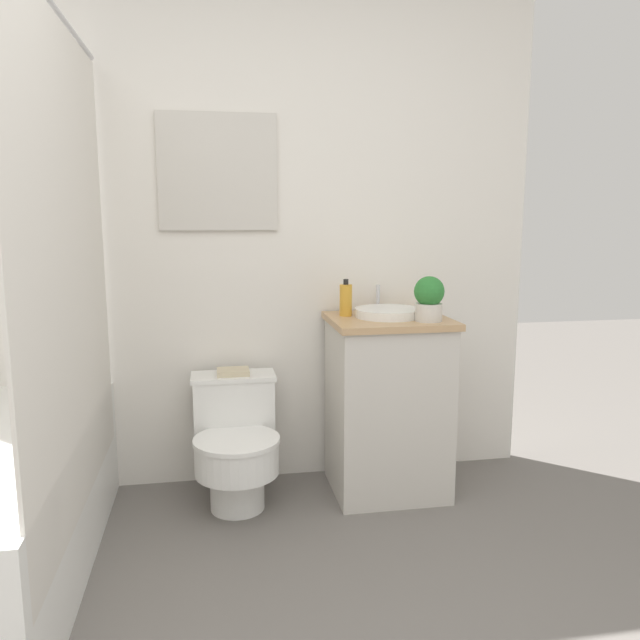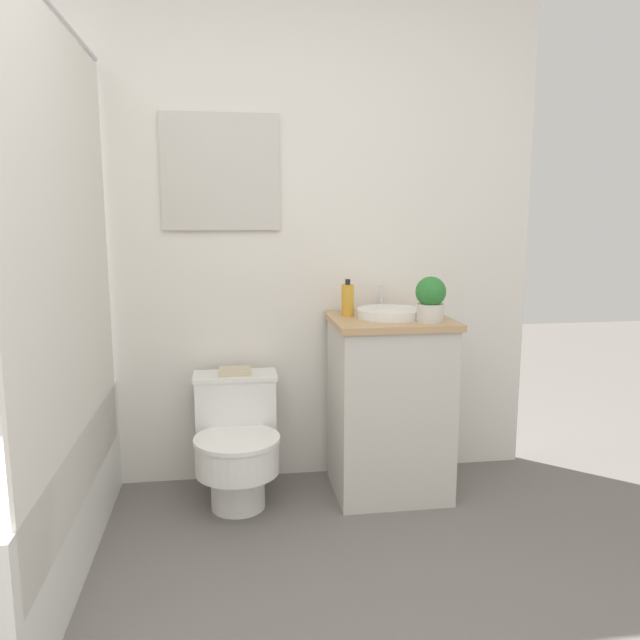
{
  "view_description": "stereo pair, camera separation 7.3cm",
  "coord_description": "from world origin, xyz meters",
  "px_view_note": "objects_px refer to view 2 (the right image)",
  "views": [
    {
      "loc": [
        -0.03,
        -0.98,
        1.31
      ],
      "look_at": [
        0.42,
        1.56,
        0.87
      ],
      "focal_mm": 35.0,
      "sensor_mm": 36.0,
      "label": 1
    },
    {
      "loc": [
        0.04,
        -1.0,
        1.31
      ],
      "look_at": [
        0.42,
        1.56,
        0.87
      ],
      "focal_mm": 35.0,
      "sensor_mm": 36.0,
      "label": 2
    }
  ],
  "objects_px": {
    "sink": "(389,313)",
    "soap_bottle": "(348,300)",
    "potted_plant": "(431,298)",
    "toilet": "(237,441)",
    "book_on_tank": "(235,371)"
  },
  "relations": [
    {
      "from": "toilet",
      "to": "soap_bottle",
      "type": "distance_m",
      "value": 0.83
    },
    {
      "from": "sink",
      "to": "book_on_tank",
      "type": "relative_size",
      "value": 2.3
    },
    {
      "from": "soap_bottle",
      "to": "sink",
      "type": "bearing_deg",
      "value": -18.89
    },
    {
      "from": "soap_bottle",
      "to": "book_on_tank",
      "type": "relative_size",
      "value": 1.16
    },
    {
      "from": "sink",
      "to": "soap_bottle",
      "type": "relative_size",
      "value": 1.98
    },
    {
      "from": "toilet",
      "to": "soap_bottle",
      "type": "relative_size",
      "value": 3.32
    },
    {
      "from": "potted_plant",
      "to": "toilet",
      "type": "bearing_deg",
      "value": 172.72
    },
    {
      "from": "soap_bottle",
      "to": "book_on_tank",
      "type": "height_order",
      "value": "soap_bottle"
    },
    {
      "from": "sink",
      "to": "toilet",
      "type": "bearing_deg",
      "value": -177.05
    },
    {
      "from": "sink",
      "to": "potted_plant",
      "type": "relative_size",
      "value": 1.7
    },
    {
      "from": "toilet",
      "to": "potted_plant",
      "type": "bearing_deg",
      "value": -7.28
    },
    {
      "from": "potted_plant",
      "to": "book_on_tank",
      "type": "bearing_deg",
      "value": 164.39
    },
    {
      "from": "toilet",
      "to": "book_on_tank",
      "type": "relative_size",
      "value": 3.86
    },
    {
      "from": "potted_plant",
      "to": "book_on_tank",
      "type": "xyz_separation_m",
      "value": [
        -0.86,
        0.24,
        -0.36
      ]
    },
    {
      "from": "sink",
      "to": "soap_bottle",
      "type": "height_order",
      "value": "soap_bottle"
    }
  ]
}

